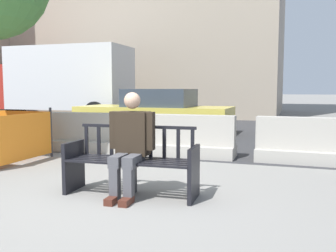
{
  "coord_description": "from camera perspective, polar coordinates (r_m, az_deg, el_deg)",
  "views": [
    {
      "loc": [
        2.16,
        -4.06,
        1.35
      ],
      "look_at": [
        0.23,
        1.75,
        0.75
      ],
      "focal_mm": 40.0,
      "sensor_mm": 36.0,
      "label": 1
    }
  ],
  "objects": [
    {
      "name": "street_bench",
      "position": [
        4.84,
        -5.56,
        -5.79
      ],
      "size": [
        1.71,
        0.6,
        0.88
      ],
      "color": "black",
      "rests_on": "ground"
    },
    {
      "name": "seated_person",
      "position": [
        4.74,
        -5.77,
        -2.45
      ],
      "size": [
        0.58,
        0.73,
        1.31
      ],
      "color": "#2D2319",
      "rests_on": "ground"
    },
    {
      "name": "jersey_barrier_left",
      "position": [
        8.39,
        -12.03,
        -1.43
      ],
      "size": [
        2.02,
        0.76,
        0.84
      ],
      "color": "#ADA89E",
      "rests_on": "ground"
    },
    {
      "name": "delivery_truck",
      "position": [
        16.34,
        -16.99,
        6.55
      ],
      "size": [
        6.84,
        2.42,
        3.05
      ],
      "color": "#B2281E",
      "rests_on": "ground"
    },
    {
      "name": "car_taxi_near",
      "position": [
        11.67,
        -1.91,
        2.25
      ],
      "size": [
        4.8,
        1.97,
        1.36
      ],
      "color": "#DBC64C",
      "rests_on": "ground"
    },
    {
      "name": "street_asphalt",
      "position": [
        13.01,
        8.76,
        -0.39
      ],
      "size": [
        120.0,
        12.0,
        0.01
      ],
      "primitive_type": "cube",
      "color": "#333335",
      "rests_on": "ground"
    },
    {
      "name": "ground_plane",
      "position": [
        4.8,
        -9.39,
        -10.83
      ],
      "size": [
        200.0,
        200.0,
        0.0
      ],
      "primitive_type": "plane",
      "color": "gray"
    },
    {
      "name": "jersey_barrier_centre",
      "position": [
        7.59,
        2.69,
        -2.05
      ],
      "size": [
        2.01,
        0.7,
        0.84
      ],
      "color": "#ADA89E",
      "rests_on": "ground"
    },
    {
      "name": "jersey_barrier_right",
      "position": [
        7.35,
        21.07,
        -2.67
      ],
      "size": [
        2.02,
        0.74,
        0.84
      ],
      "color": "#ADA89E",
      "rests_on": "ground"
    }
  ]
}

